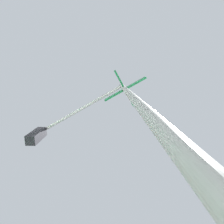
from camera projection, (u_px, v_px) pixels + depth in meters
The scene contains 1 object.
traffic_signal_near at pixel (76, 119), 3.48m from camera, with size 2.10×3.26×6.43m.
Camera 1 is at (-6.98, -6.63, 1.22)m, focal length 24.87 mm.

